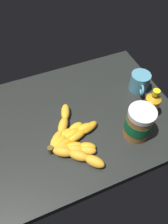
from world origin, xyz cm
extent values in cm
cube|color=black|center=(0.00, 0.00, -1.95)|extent=(80.47, 59.90, 3.90)
ellipsoid|color=gold|center=(9.60, 13.49, 1.86)|extent=(8.09, 7.06, 3.72)
ellipsoid|color=gold|center=(4.99, 16.96, 1.86)|extent=(7.90, 7.55, 3.72)
ellipsoid|color=gold|center=(0.91, 21.05, 1.86)|extent=(7.55, 7.90, 3.72)
ellipsoid|color=gold|center=(9.66, 12.32, 1.65)|extent=(6.57, 5.00, 3.31)
ellipsoid|color=gold|center=(5.35, 14.05, 1.65)|extent=(6.67, 5.45, 3.31)
ellipsoid|color=gold|center=(1.24, 16.23, 1.65)|extent=(6.69, 5.83, 3.31)
ellipsoid|color=gold|center=(9.49, 11.71, 1.56)|extent=(6.27, 4.02, 3.12)
ellipsoid|color=gold|center=(4.98, 12.88, 1.56)|extent=(6.56, 4.92, 3.12)
ellipsoid|color=gold|center=(0.76, 14.85, 1.56)|extent=(6.62, 5.65, 3.12)
ellipsoid|color=gold|center=(8.80, 10.50, 1.58)|extent=(7.90, 4.11, 3.15)
ellipsoid|color=gold|center=(2.87, 9.40, 1.58)|extent=(8.08, 4.84, 3.15)
ellipsoid|color=gold|center=(-2.91, 7.67, 1.58)|extent=(8.17, 5.52, 3.15)
ellipsoid|color=gold|center=(9.34, 9.51, 1.79)|extent=(7.71, 5.88, 3.58)
ellipsoid|color=gold|center=(4.09, 7.97, 1.79)|extent=(7.42, 4.80, 3.58)
ellipsoid|color=gold|center=(-1.37, 7.47, 1.79)|extent=(6.89, 3.61, 3.58)
ellipsoid|color=gold|center=(10.08, 9.06, 1.51)|extent=(6.46, 5.62, 3.01)
ellipsoid|color=gold|center=(6.03, 6.93, 1.51)|extent=(6.46, 5.01, 3.01)
ellipsoid|color=gold|center=(1.69, 5.50, 1.51)|extent=(6.28, 4.27, 3.01)
ellipsoid|color=gold|center=(9.92, 7.86, 1.72)|extent=(8.08, 7.96, 3.44)
ellipsoid|color=gold|center=(5.89, 3.05, 1.72)|extent=(7.25, 8.48, 3.44)
ellipsoid|color=gold|center=(2.98, -2.52, 1.72)|extent=(6.08, 8.61, 3.44)
cylinder|color=brown|center=(13.28, 11.09, 1.80)|extent=(2.00, 2.00, 3.00)
cylinder|color=#9E602D|center=(-18.34, 15.81, 5.80)|extent=(9.40, 9.40, 11.59)
cylinder|color=#0F592D|center=(-18.34, 15.81, 6.37)|extent=(9.59, 9.59, 5.22)
cylinder|color=silver|center=(-18.34, 15.81, 12.59)|extent=(9.56, 9.56, 2.01)
cylinder|color=orange|center=(-28.08, 9.58, 4.54)|extent=(5.69, 5.69, 9.07)
cone|color=orange|center=(-28.08, 9.58, 10.14)|extent=(5.69, 5.69, 2.13)
cylinder|color=yellow|center=(-28.08, 9.58, 12.29)|extent=(2.63, 2.63, 2.17)
cylinder|color=teal|center=(-31.59, -4.13, 4.02)|extent=(8.26, 8.26, 8.05)
torus|color=teal|center=(-29.59, 0.81, 4.43)|extent=(2.63, 4.58, 4.54)
camera|label=1|loc=(15.82, 47.58, 68.72)|focal=34.12mm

